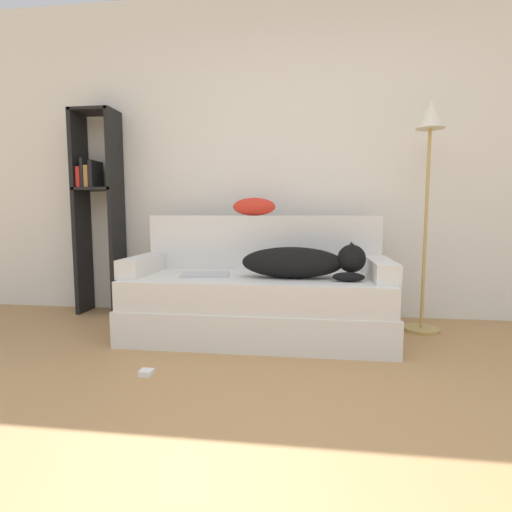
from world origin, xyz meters
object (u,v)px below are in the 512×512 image
at_px(dog, 303,262).
at_px(laptop, 205,275).
at_px(couch, 258,306).
at_px(power_adapter, 146,372).
at_px(throw_pillow, 254,207).
at_px(bookshelf, 98,203).
at_px(floor_lamp, 429,156).

height_order(dog, laptop, dog).
xyz_separation_m(couch, dog, (0.32, -0.08, 0.34)).
height_order(dog, power_adapter, dog).
bearing_deg(couch, dog, -14.13).
height_order(dog, throw_pillow, throw_pillow).
distance_m(couch, bookshelf, 1.74).
bearing_deg(floor_lamp, throw_pillow, 178.41).
bearing_deg(bookshelf, couch, -19.30).
relative_size(couch, floor_lamp, 1.09).
relative_size(dog, bookshelf, 0.47).
bearing_deg(power_adapter, throw_pillow, 67.80).
bearing_deg(floor_lamp, dog, -157.38).
height_order(laptop, bookshelf, bookshelf).
xyz_separation_m(couch, laptop, (-0.37, -0.06, 0.23)).
height_order(couch, power_adapter, couch).
distance_m(dog, power_adapter, 1.22).
xyz_separation_m(dog, throw_pillow, (-0.39, 0.41, 0.38)).
relative_size(laptop, power_adapter, 5.09).
bearing_deg(laptop, bookshelf, 144.40).
bearing_deg(bookshelf, dog, -18.40).
height_order(couch, floor_lamp, floor_lamp).
relative_size(couch, dog, 2.20).
bearing_deg(power_adapter, laptop, 77.77).
bearing_deg(couch, laptop, -169.98).
height_order(throw_pillow, floor_lamp, floor_lamp).
relative_size(laptop, floor_lamp, 0.21).
bearing_deg(throw_pillow, floor_lamp, -1.59).
distance_m(floor_lamp, power_adapter, 2.40).
distance_m(dog, laptop, 0.69).
height_order(laptop, power_adapter, laptop).
bearing_deg(bookshelf, laptop, -27.61).
bearing_deg(floor_lamp, bookshelf, 175.15).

